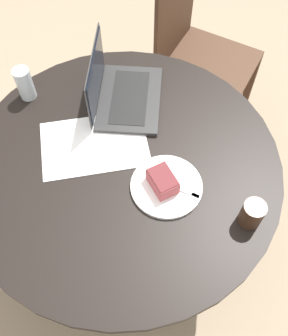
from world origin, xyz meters
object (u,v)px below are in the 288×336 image
chair (196,54)px  laptop (121,93)px  plate (166,186)px  coffee_glass (252,214)px

chair → laptop: 0.64m
plate → laptop: size_ratio=0.64×
laptop → chair: bearing=149.6°
chair → laptop: size_ratio=2.70×
plate → coffee_glass: 0.28m
plate → laptop: laptop is taller
coffee_glass → chair: bearing=-94.7°
laptop → coffee_glass: bearing=44.2°
coffee_glass → laptop: 0.64m
chair → plate: (0.31, 0.82, 0.22)m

